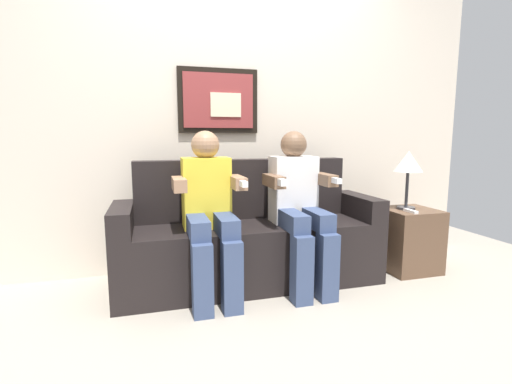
% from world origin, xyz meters
% --- Properties ---
extents(ground_plane, '(5.58, 5.58, 0.00)m').
position_xyz_m(ground_plane, '(0.00, 0.00, 0.00)').
color(ground_plane, '#9E9384').
extents(back_wall_assembly, '(4.29, 0.10, 2.60)m').
position_xyz_m(back_wall_assembly, '(-0.00, 0.76, 1.30)').
color(back_wall_assembly, beige).
rests_on(back_wall_assembly, ground_plane).
extents(couch, '(1.89, 0.58, 0.90)m').
position_xyz_m(couch, '(0.00, 0.33, 0.31)').
color(couch, black).
rests_on(couch, ground_plane).
extents(person_on_left, '(0.46, 0.56, 1.11)m').
position_xyz_m(person_on_left, '(-0.32, 0.16, 0.61)').
color(person_on_left, yellow).
rests_on(person_on_left, ground_plane).
extents(person_on_right, '(0.46, 0.56, 1.11)m').
position_xyz_m(person_on_right, '(0.32, 0.16, 0.61)').
color(person_on_right, white).
rests_on(person_on_right, ground_plane).
extents(side_table_right, '(0.40, 0.40, 0.50)m').
position_xyz_m(side_table_right, '(1.30, 0.22, 0.25)').
color(side_table_right, brown).
rests_on(side_table_right, ground_plane).
extents(table_lamp, '(0.22, 0.22, 0.46)m').
position_xyz_m(table_lamp, '(1.26, 0.23, 0.86)').
color(table_lamp, '#333338').
rests_on(table_lamp, side_table_right).
extents(spare_remote_on_table, '(0.04, 0.13, 0.02)m').
position_xyz_m(spare_remote_on_table, '(1.21, 0.11, 0.51)').
color(spare_remote_on_table, white).
rests_on(spare_remote_on_table, side_table_right).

